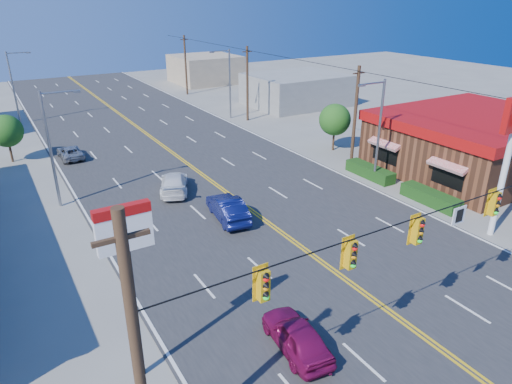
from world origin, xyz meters
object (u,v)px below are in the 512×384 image
car_silver (70,153)px  car_blue (228,209)px  pizza_hut_sign (128,259)px  car_white (174,184)px  kfc (473,142)px  kfc_pylon (512,140)px  signal_span (435,236)px  car_magenta (297,336)px

car_silver → car_blue: bearing=108.8°
pizza_hut_sign → car_white: size_ratio=1.43×
car_blue → kfc: bearing=-177.2°
car_white → kfc_pylon: bearing=154.2°
signal_span → car_magenta: bearing=158.2°
car_white → car_magenta: bearing=107.0°
kfc_pylon → car_magenta: 17.10m
kfc → car_silver: size_ratio=4.06×
car_magenta → car_blue: car_blue is taller
kfc → car_blue: size_ratio=3.53×
car_blue → car_silver: size_ratio=1.15×
pizza_hut_sign → car_white: pizza_hut_sign is taller
signal_span → pizza_hut_sign: 11.60m
signal_span → car_blue: bearing=97.4°
car_magenta → car_white: (1.86, 18.17, 0.01)m
kfc_pylon → car_silver: 34.63m
kfc_pylon → kfc: bearing=42.0°
pizza_hut_sign → car_magenta: 7.67m
pizza_hut_sign → car_blue: size_ratio=1.48×
car_magenta → car_blue: bearing=-98.0°
signal_span → pizza_hut_sign: signal_span is taller
signal_span → car_blue: signal_span is taller
car_magenta → car_white: car_white is taller
signal_span → kfc_pylon: 11.87m
car_blue → car_white: car_blue is taller
kfc_pylon → car_white: (-14.26, 16.17, -5.35)m
signal_span → car_silver: signal_span is taller
pizza_hut_sign → car_silver: (2.58, 28.14, -4.62)m
car_white → car_blue: bearing=125.0°
pizza_hut_sign → car_white: (7.74, 16.17, -4.49)m
signal_span → car_blue: size_ratio=5.26×
pizza_hut_sign → car_white: bearing=64.4°
signal_span → pizza_hut_sign: size_ratio=3.55×
kfc → car_white: 24.61m
kfc_pylon → car_silver: size_ratio=2.12×
pizza_hut_sign → kfc: bearing=14.5°
kfc → car_silver: kfc is taller
pizza_hut_sign → car_magenta: pizza_hut_sign is taller
kfc_pylon → car_magenta: bearing=-172.9°
kfc → car_magenta: size_ratio=4.06×
pizza_hut_sign → car_blue: (9.05, 10.08, -4.42)m
signal_span → car_white: size_ratio=5.09×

